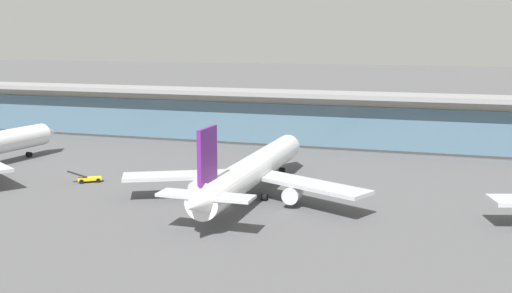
# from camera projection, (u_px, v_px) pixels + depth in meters

# --- Properties ---
(ground_plane) EXTENTS (1200.00, 1200.00, 0.00)m
(ground_plane) POSITION_uv_depth(u_px,v_px,m) (220.00, 207.00, 108.72)
(ground_plane) COLOR #515154
(airliner_centre_stand) EXTENTS (47.22, 61.25, 16.34)m
(airliner_centre_stand) POSITION_uv_depth(u_px,v_px,m) (252.00, 171.00, 114.46)
(airliner_centre_stand) COLOR white
(airliner_centre_stand) RESTS_ON ground
(service_truck_under_wing_yellow) EXTENTS (6.34, 5.02, 2.70)m
(service_truck_under_wing_yellow) POSITION_uv_depth(u_px,v_px,m) (89.00, 179.00, 127.25)
(service_truck_under_wing_yellow) COLOR yellow
(service_truck_under_wing_yellow) RESTS_ON ground
(terminal_building) EXTENTS (256.20, 12.80, 15.20)m
(terminal_building) POSITION_uv_depth(u_px,v_px,m) (307.00, 118.00, 169.11)
(terminal_building) COLOR #B2ADA3
(terminal_building) RESTS_ON ground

